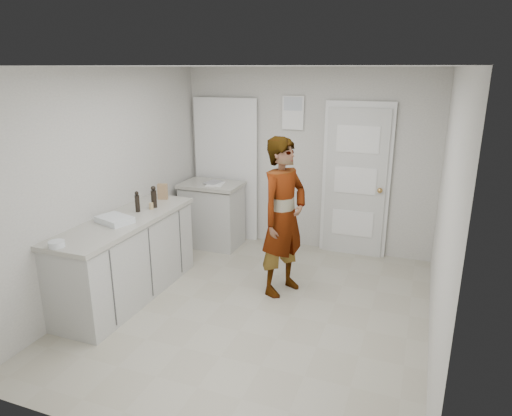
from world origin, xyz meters
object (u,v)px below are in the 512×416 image
at_px(person, 283,217).
at_px(egg_bowl, 57,244).
at_px(oil_cruet_b, 137,202).
at_px(spice_jar, 151,206).
at_px(cake_mix_box, 163,192).
at_px(baking_dish, 115,220).
at_px(oil_cruet_a, 154,197).

bearing_deg(person, egg_bowl, 157.68).
bearing_deg(egg_bowl, oil_cruet_b, 86.36).
xyz_separation_m(spice_jar, egg_bowl, (-0.16, -1.30, -0.01)).
height_order(person, egg_bowl, person).
relative_size(person, spice_jar, 24.18).
xyz_separation_m(cake_mix_box, egg_bowl, (-0.06, -1.70, -0.07)).
distance_m(cake_mix_box, oil_cruet_b, 0.55).
bearing_deg(cake_mix_box, baking_dish, -106.94).
height_order(cake_mix_box, egg_bowl, cake_mix_box).
bearing_deg(cake_mix_box, egg_bowl, -109.07).
bearing_deg(person, spice_jar, 125.63).
xyz_separation_m(person, spice_jar, (-1.49, -0.33, 0.07)).
distance_m(oil_cruet_b, baking_dish, 0.41).
xyz_separation_m(oil_cruet_a, oil_cruet_b, (-0.08, -0.21, -0.01)).
relative_size(person, cake_mix_box, 9.21).
xyz_separation_m(spice_jar, oil_cruet_b, (-0.09, -0.14, 0.08)).
bearing_deg(spice_jar, person, 12.62).
distance_m(person, oil_cruet_b, 1.65).
relative_size(person, egg_bowl, 12.34).
distance_m(spice_jar, oil_cruet_a, 0.11).
relative_size(oil_cruet_a, baking_dish, 0.61).
height_order(cake_mix_box, spice_jar, cake_mix_box).
distance_m(oil_cruet_a, oil_cruet_b, 0.22).
bearing_deg(baking_dish, oil_cruet_b, 88.59).
distance_m(spice_jar, oil_cruet_b, 0.18).
height_order(cake_mix_box, baking_dish, cake_mix_box).
bearing_deg(oil_cruet_a, cake_mix_box, 105.39).
height_order(spice_jar, baking_dish, spice_jar).
distance_m(person, egg_bowl, 2.32).
bearing_deg(spice_jar, oil_cruet_a, 92.30).
bearing_deg(person, oil_cruet_a, 123.10).
bearing_deg(oil_cruet_b, oil_cruet_a, 68.16).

